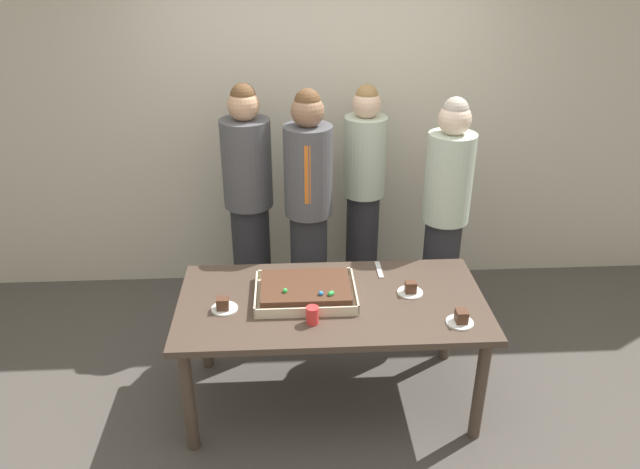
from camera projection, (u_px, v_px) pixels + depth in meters
The scene contains 13 objects.
ground_plane at pixel (331, 397), 3.86m from camera, with size 12.00×12.00×0.00m, color #4C4742.
interior_back_panel at pixel (318, 99), 4.61m from camera, with size 8.00×0.12×3.00m, color beige.
party_table at pixel (332, 312), 3.57m from camera, with size 1.78×0.89×0.73m.
sheet_cake at pixel (305, 291), 3.55m from camera, with size 0.58×0.44×0.11m.
plated_slice_near_left at pixel (224, 306), 3.43m from camera, with size 0.15×0.15×0.08m.
plated_slice_near_right at pixel (461, 319), 3.31m from camera, with size 0.15×0.15×0.08m.
plated_slice_far_left at pixel (410, 290), 3.58m from camera, with size 0.15×0.15×0.08m.
drink_cup_nearest at pixel (312, 315), 3.30m from camera, with size 0.07×0.07×0.10m, color red.
cake_server_utensil at pixel (379, 270), 3.84m from camera, with size 0.03×0.20×0.01m, color silver.
person_serving_front at pixel (249, 200), 4.36m from camera, with size 0.35×0.35×1.75m.
person_green_shirt_behind at pixel (364, 193), 4.51m from camera, with size 0.30×0.30×1.70m.
person_striped_tie_right at pixel (445, 214), 4.18m from camera, with size 0.32×0.32×1.71m.
person_left_edge_reaching at pixel (308, 210), 4.18m from camera, with size 0.32×0.32×1.76m.
Camera 1 is at (-0.23, -2.98, 2.65)m, focal length 34.32 mm.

